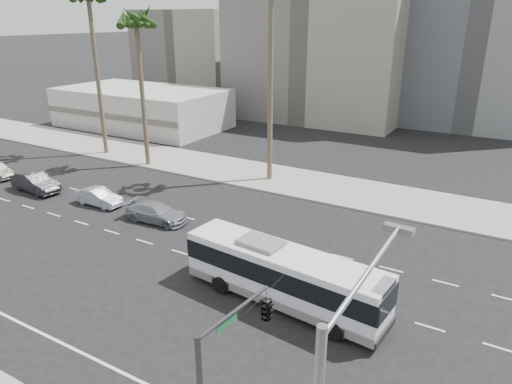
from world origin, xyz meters
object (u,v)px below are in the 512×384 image
Objects in this scene: city_bus at (283,274)px; palm_mid at (136,23)px; car_a at (156,213)px; car_c at (35,182)px; traffic_signal at (260,316)px; car_b at (99,197)px.

palm_mid is at bearing 152.85° from city_bus.
car_a is at bearing 165.85° from city_bus.
traffic_signal is (28.38, -11.87, 4.14)m from car_c.
traffic_signal is (2.94, -7.65, 3.31)m from city_bus.
palm_mid is (-9.81, 9.94, 12.67)m from car_a.
car_c is 16.52m from palm_mid.
palm_mid is at bearing 40.13° from car_a.
car_b is 0.27× the size of palm_mid.
city_bus is at bearing 117.95° from traffic_signal.
car_b is at bearing -68.76° from palm_mid.
car_c is at bearing 164.22° from traffic_signal.
car_b is at bearing 171.59° from city_bus.
car_b is 16.47m from palm_mid.
city_bus is 19.08m from car_b.
city_bus reaches higher than car_c.
car_b is at bearing 156.92° from traffic_signal.
car_b is 0.82× the size of car_c.
city_bus is 13.30m from car_a.
traffic_signal is at bearing -108.34° from car_c.
city_bus is at bearing -95.06° from car_c.
car_a is 1.17× the size of car_b.
car_b is 25.09m from traffic_signal.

